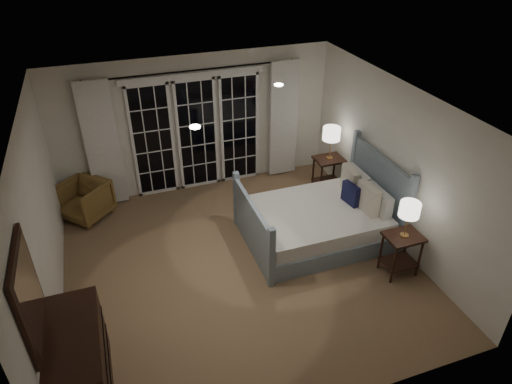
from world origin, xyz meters
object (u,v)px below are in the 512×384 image
object	(u,v)px
nightstand_right	(328,169)
armchair	(84,200)
nightstand_left	(401,248)
lamp_left	(410,210)
bed	(320,220)
lamp_right	(332,134)
dresser	(80,365)

from	to	relation	value
nightstand_right	armchair	xyz separation A→B (m)	(-4.30, 0.60, -0.11)
nightstand_left	lamp_left	world-z (taller)	lamp_left
bed	lamp_right	size ratio (longest dim) A/B	3.64
nightstand_right	lamp_left	world-z (taller)	lamp_left
lamp_right	bed	bearing A→B (deg)	-121.83
lamp_left	armchair	xyz separation A→B (m)	(-4.23, 3.00, -0.76)
lamp_left	lamp_right	distance (m)	2.40
lamp_left	nightstand_left	bearing A→B (deg)	180.00
nightstand_right	dresser	world-z (taller)	dresser
bed	nightstand_left	xyz separation A→B (m)	(0.71, -1.15, 0.11)
nightstand_left	armchair	distance (m)	5.19
bed	nightstand_left	size ratio (longest dim) A/B	3.33
bed	dresser	world-z (taller)	bed
lamp_left	dresser	bearing A→B (deg)	-172.82
bed	dresser	distance (m)	4.02
lamp_right	nightstand_left	bearing A→B (deg)	-91.66
nightstand_left	lamp_right	size ratio (longest dim) A/B	1.09
bed	nightstand_right	bearing A→B (deg)	58.17
nightstand_left	dresser	bearing A→B (deg)	-172.82
bed	nightstand_right	xyz separation A→B (m)	(0.78, 1.25, 0.12)
lamp_left	armchair	size ratio (longest dim) A/B	0.74
bed	lamp_left	world-z (taller)	bed
bed	lamp_left	distance (m)	1.55
lamp_right	armchair	world-z (taller)	lamp_right
armchair	lamp_right	bearing A→B (deg)	38.33
lamp_left	bed	bearing A→B (deg)	121.68
bed	dresser	xyz separation A→B (m)	(-3.65, -1.70, 0.14)
lamp_right	armchair	xyz separation A→B (m)	(-4.30, 0.60, -0.83)
lamp_right	armchair	bearing A→B (deg)	172.04
nightstand_left	armchair	bearing A→B (deg)	144.59
nightstand_left	nightstand_right	xyz separation A→B (m)	(0.07, 2.40, 0.01)
bed	lamp_right	distance (m)	1.70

